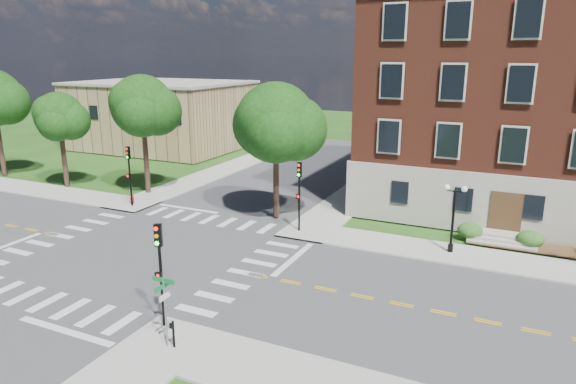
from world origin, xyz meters
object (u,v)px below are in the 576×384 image
at_px(street_sign_pole, 165,299).
at_px(push_button_post, 173,333).
at_px(fire_hydrant, 132,199).
at_px(traffic_signal_se, 160,262).
at_px(twin_lamp_west, 453,214).
at_px(traffic_signal_ne, 299,188).
at_px(traffic_signal_nw, 129,168).

bearing_deg(street_sign_pole, push_button_post, 7.42).
bearing_deg(fire_hydrant, street_sign_pole, -45.07).
bearing_deg(traffic_signal_se, push_button_post, -40.42).
xyz_separation_m(twin_lamp_west, push_button_post, (-8.89, -15.86, -1.73)).
bearing_deg(street_sign_pole, fire_hydrant, 134.93).
distance_m(traffic_signal_ne, fire_hydrant, 15.23).
height_order(traffic_signal_ne, traffic_signal_nw, same).
relative_size(traffic_signal_se, street_sign_pole, 1.55).
distance_m(traffic_signal_ne, twin_lamp_west, 10.04).
height_order(twin_lamp_west, push_button_post, twin_lamp_west).
distance_m(traffic_signal_se, traffic_signal_nw, 19.86).
xyz_separation_m(traffic_signal_se, traffic_signal_ne, (0.37, 14.18, 0.00)).
relative_size(traffic_signal_nw, street_sign_pole, 1.55).
distance_m(push_button_post, fire_hydrant, 22.57).
xyz_separation_m(traffic_signal_se, fire_hydrant, (-14.60, 14.54, -2.72)).
height_order(traffic_signal_ne, fire_hydrant, traffic_signal_ne).
distance_m(street_sign_pole, push_button_post, 1.54).
relative_size(street_sign_pole, fire_hydrant, 4.13).
xyz_separation_m(traffic_signal_se, push_button_post, (1.50, -1.28, -2.39)).
xyz_separation_m(twin_lamp_west, fire_hydrant, (-24.99, -0.04, -2.06)).
height_order(traffic_signal_se, traffic_signal_nw, same).
height_order(push_button_post, fire_hydrant, push_button_post).
bearing_deg(twin_lamp_west, street_sign_pole, -119.99).
bearing_deg(traffic_signal_nw, push_button_post, -44.26).
height_order(twin_lamp_west, street_sign_pole, twin_lamp_west).
bearing_deg(street_sign_pole, traffic_signal_se, 132.69).
bearing_deg(fire_hydrant, traffic_signal_ne, -1.37).
bearing_deg(push_button_post, fire_hydrant, 135.52).
bearing_deg(twin_lamp_west, traffic_signal_nw, -178.54).
bearing_deg(push_button_post, street_sign_pole, -172.58).
distance_m(traffic_signal_nw, street_sign_pole, 21.66).
distance_m(traffic_signal_ne, traffic_signal_nw, 14.50).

